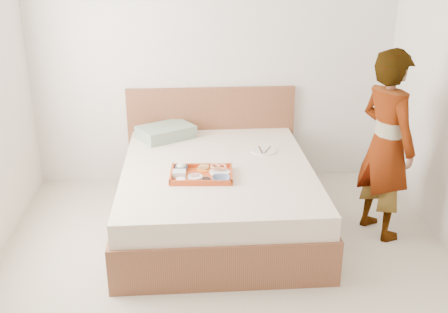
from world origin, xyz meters
name	(u,v)px	position (x,y,z in m)	size (l,w,h in m)	color
ground	(231,292)	(0.00, 0.00, 0.00)	(3.50, 4.00, 0.01)	beige
wall_back	(214,51)	(0.00, 2.00, 1.30)	(3.50, 0.01, 2.60)	silver
bed	(217,195)	(-0.03, 1.00, 0.27)	(1.65, 2.00, 0.53)	brown
headboard	(211,134)	(-0.03, 1.97, 0.47)	(1.65, 0.06, 0.95)	brown
pillow	(166,132)	(-0.47, 1.73, 0.59)	(0.49, 0.33, 0.12)	#90A18C
tray	(201,174)	(-0.17, 0.78, 0.55)	(0.49, 0.35, 0.04)	#CF581C
prawn_plate	(220,172)	(-0.02, 0.82, 0.55)	(0.17, 0.17, 0.01)	white
navy_bowl_big	(221,179)	(-0.02, 0.66, 0.56)	(0.14, 0.14, 0.03)	#161F42
sauce_dish	(206,180)	(-0.14, 0.65, 0.56)	(0.07, 0.07, 0.03)	black
meat_plate	(195,177)	(-0.22, 0.75, 0.55)	(0.12, 0.12, 0.01)	white
bread_plate	(204,169)	(-0.14, 0.89, 0.55)	(0.12, 0.12, 0.01)	orange
salad_bowl	(181,168)	(-0.33, 0.90, 0.56)	(0.11, 0.11, 0.03)	#161F42
plastic_tub	(179,173)	(-0.34, 0.78, 0.57)	(0.10, 0.08, 0.04)	silver
cheese_round	(181,180)	(-0.33, 0.67, 0.56)	(0.07, 0.07, 0.02)	white
dinner_plate	(264,151)	(0.40, 1.30, 0.54)	(0.23, 0.23, 0.01)	white
person	(386,145)	(1.29, 0.76, 0.77)	(0.56, 0.37, 1.53)	white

